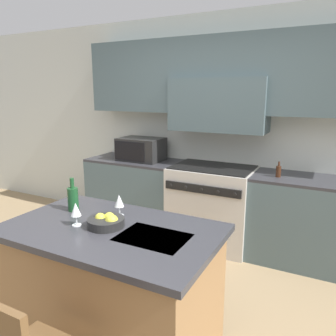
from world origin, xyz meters
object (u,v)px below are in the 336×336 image
(wine_glass_near, at_px, (76,210))
(oil_bottle_on_counter, at_px, (278,171))
(fruit_bowl, at_px, (107,221))
(microwave, at_px, (141,149))
(wine_bottle, at_px, (73,198))
(wine_glass_far, at_px, (119,201))
(range_stove, at_px, (212,205))

(wine_glass_near, bearing_deg, oil_bottle_on_counter, 61.72)
(wine_glass_near, xyz_separation_m, fruit_bowl, (0.19, 0.08, -0.08))
(microwave, bearing_deg, wine_bottle, -74.69)
(wine_glass_far, relative_size, fruit_bowl, 0.65)
(wine_glass_near, height_order, wine_glass_far, same)
(range_stove, relative_size, wine_glass_far, 5.81)
(wine_glass_near, bearing_deg, wine_bottle, 136.63)
(fruit_bowl, bearing_deg, range_stove, 87.13)
(wine_glass_near, bearing_deg, microwave, 109.68)
(wine_bottle, distance_m, fruit_bowl, 0.44)
(range_stove, distance_m, wine_bottle, 1.89)
(wine_bottle, distance_m, oil_bottle_on_counter, 2.09)
(wine_glass_far, distance_m, oil_bottle_on_counter, 1.83)
(wine_bottle, relative_size, wine_glass_near, 1.58)
(wine_glass_far, xyz_separation_m, fruit_bowl, (0.03, -0.20, -0.08))
(range_stove, bearing_deg, wine_glass_far, -94.40)
(range_stove, bearing_deg, microwave, 178.92)
(fruit_bowl, distance_m, oil_bottle_on_counter, 1.99)
(range_stove, relative_size, wine_glass_near, 5.81)
(range_stove, height_order, oil_bottle_on_counter, oil_bottle_on_counter)
(range_stove, height_order, wine_bottle, wine_bottle)
(fruit_bowl, bearing_deg, wine_glass_far, 99.96)
(wine_glass_far, height_order, fruit_bowl, wine_glass_far)
(wine_glass_near, distance_m, fruit_bowl, 0.22)
(wine_glass_far, bearing_deg, microwave, 117.00)
(oil_bottle_on_counter, bearing_deg, range_stove, 175.76)
(microwave, relative_size, wine_bottle, 2.15)
(range_stove, xyz_separation_m, wine_glass_far, (-0.13, -1.67, 0.54))
(wine_glass_far, distance_m, fruit_bowl, 0.22)
(wine_bottle, height_order, wine_glass_far, wine_bottle)
(wine_glass_near, height_order, oil_bottle_on_counter, oil_bottle_on_counter)
(wine_glass_far, bearing_deg, oil_bottle_on_counter, 61.81)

